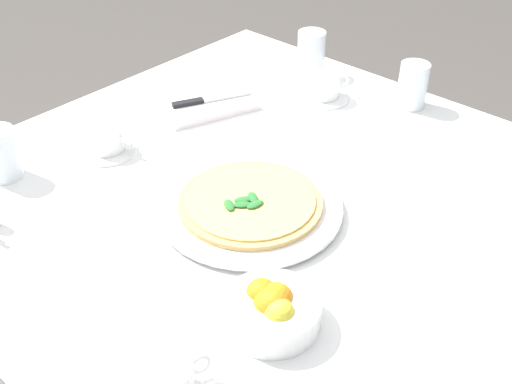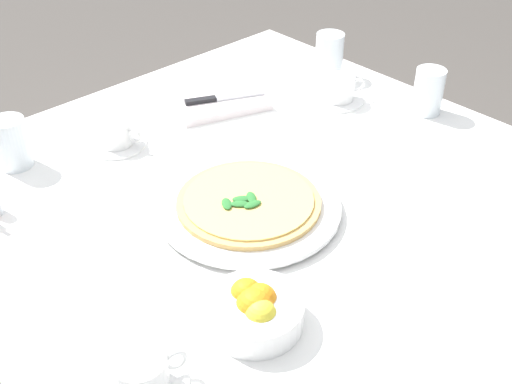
# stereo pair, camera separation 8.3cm
# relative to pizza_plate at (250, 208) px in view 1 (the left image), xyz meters

# --- Properties ---
(dining_table) EXTENTS (1.18, 1.18, 0.74)m
(dining_table) POSITION_rel_pizza_plate_xyz_m (0.07, 0.03, -0.14)
(dining_table) COLOR white
(dining_table) RESTS_ON ground_plane
(pizza_plate) EXTENTS (0.35, 0.35, 0.02)m
(pizza_plate) POSITION_rel_pizza_plate_xyz_m (0.00, 0.00, 0.00)
(pizza_plate) COLOR white
(pizza_plate) RESTS_ON dining_table
(pizza) EXTENTS (0.27, 0.27, 0.02)m
(pizza) POSITION_rel_pizza_plate_xyz_m (-0.00, -0.00, 0.01)
(pizza) COLOR #DBAD60
(pizza) RESTS_ON pizza_plate
(coffee_cup_near_left) EXTENTS (0.13, 0.13, 0.06)m
(coffee_cup_near_left) POSITION_rel_pizza_plate_xyz_m (0.46, 0.18, 0.02)
(coffee_cup_near_left) COLOR white
(coffee_cup_near_left) RESTS_ON dining_table
(coffee_cup_far_right) EXTENTS (0.13, 0.13, 0.06)m
(coffee_cup_far_right) POSITION_rel_pizza_plate_xyz_m (-0.38, -0.20, 0.02)
(coffee_cup_far_right) COLOR white
(coffee_cup_far_right) RESTS_ON dining_table
(coffee_cup_left_edge) EXTENTS (0.13, 0.13, 0.06)m
(coffee_cup_left_edge) POSITION_rel_pizza_plate_xyz_m (-0.05, 0.37, 0.02)
(coffee_cup_left_edge) COLOR white
(coffee_cup_left_edge) RESTS_ON dining_table
(water_glass_right_edge) EXTENTS (0.07, 0.07, 0.11)m
(water_glass_right_edge) POSITION_rel_pizza_plate_xyz_m (0.56, 0.30, 0.04)
(water_glass_right_edge) COLOR white
(water_glass_right_edge) RESTS_ON dining_table
(water_glass_near_right) EXTENTS (0.07, 0.07, 0.11)m
(water_glass_near_right) POSITION_rel_pizza_plate_xyz_m (0.57, 0.00, 0.04)
(water_glass_near_right) COLOR white
(water_glass_near_right) RESTS_ON dining_table
(water_glass_center_back) EXTENTS (0.07, 0.07, 0.11)m
(water_glass_center_back) POSITION_rel_pizza_plate_xyz_m (-0.24, 0.45, 0.04)
(water_glass_center_back) COLOR white
(water_glass_center_back) RESTS_ON dining_table
(napkin_folded) EXTENTS (0.25, 0.20, 0.02)m
(napkin_folded) POSITION_rel_pizza_plate_xyz_m (0.23, 0.35, -0.00)
(napkin_folded) COLOR white
(napkin_folded) RESTS_ON dining_table
(dinner_knife) EXTENTS (0.18, 0.10, 0.01)m
(dinner_knife) POSITION_rel_pizza_plate_xyz_m (0.23, 0.35, 0.01)
(dinner_knife) COLOR silver
(dinner_knife) RESTS_ON napkin_folded
(citrus_bowl) EXTENTS (0.15, 0.15, 0.07)m
(citrus_bowl) POSITION_rel_pizza_plate_xyz_m (-0.18, -0.21, 0.02)
(citrus_bowl) COLOR white
(citrus_bowl) RESTS_ON dining_table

